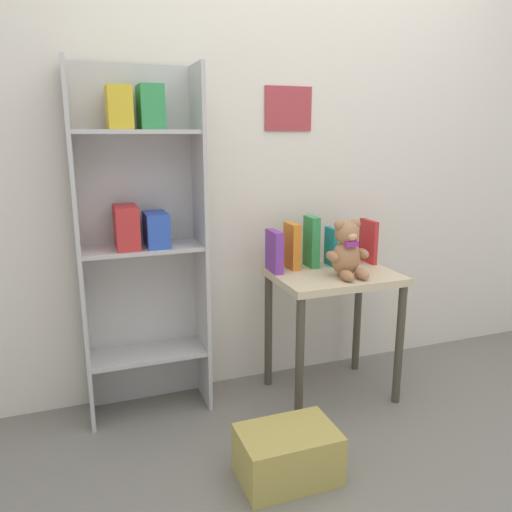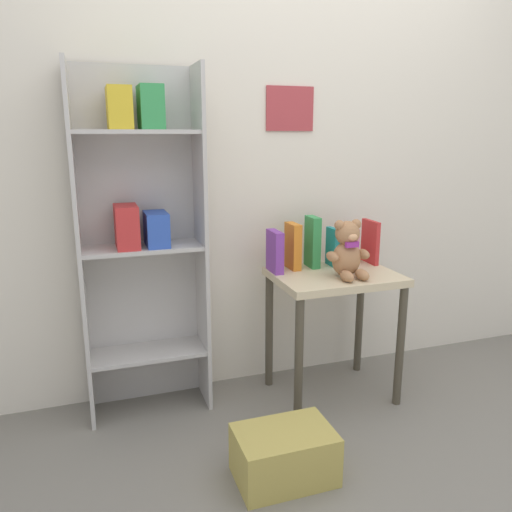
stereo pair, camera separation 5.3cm
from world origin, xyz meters
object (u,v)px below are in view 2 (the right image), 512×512
(book_standing_red, at_px, (370,242))
(bookshelf_side, at_px, (141,227))
(book_standing_green, at_px, (312,242))
(book_standing_purple, at_px, (275,251))
(book_standing_pink, at_px, (351,246))
(book_standing_orange, at_px, (293,246))
(book_standing_teal, at_px, (332,247))
(display_table, at_px, (334,295))
(storage_bin, at_px, (284,455))
(teddy_bear, at_px, (348,251))

(book_standing_red, bearing_deg, bookshelf_side, 176.67)
(book_standing_green, bearing_deg, book_standing_purple, -170.81)
(book_standing_purple, bearing_deg, book_standing_pink, 3.18)
(book_standing_orange, distance_m, book_standing_teal, 0.21)
(book_standing_purple, bearing_deg, book_standing_orange, 15.44)
(book_standing_purple, bearing_deg, display_table, -23.61)
(bookshelf_side, relative_size, storage_bin, 4.27)
(book_standing_red, bearing_deg, display_table, -154.27)
(display_table, height_order, book_standing_pink, book_standing_pink)
(book_standing_red, xyz_separation_m, storage_bin, (-0.73, -0.65, -0.66))
(bookshelf_side, height_order, teddy_bear, bookshelf_side)
(book_standing_teal, height_order, storage_bin, book_standing_teal)
(display_table, height_order, storage_bin, display_table)
(bookshelf_side, relative_size, book_standing_pink, 8.41)
(display_table, xyz_separation_m, book_standing_red, (0.27, 0.13, 0.22))
(teddy_bear, distance_m, book_standing_orange, 0.29)
(display_table, relative_size, storage_bin, 1.72)
(bookshelf_side, distance_m, book_standing_purple, 0.65)
(teddy_bear, distance_m, book_standing_pink, 0.25)
(storage_bin, bearing_deg, book_standing_purple, 72.76)
(book_standing_orange, distance_m, book_standing_red, 0.43)
(book_standing_pink, bearing_deg, book_standing_orange, 176.51)
(book_standing_red, bearing_deg, book_standing_teal, 177.83)
(display_table, relative_size, book_standing_purple, 3.17)
(bookshelf_side, xyz_separation_m, book_standing_teal, (0.95, -0.07, -0.15))
(book_standing_teal, bearing_deg, book_standing_red, -3.55)
(teddy_bear, xyz_separation_m, book_standing_green, (-0.08, 0.22, 0.00))
(display_table, height_order, book_standing_orange, book_standing_orange)
(book_standing_orange, distance_m, book_standing_pink, 0.32)
(book_standing_pink, bearing_deg, bookshelf_side, 174.82)
(book_standing_red, bearing_deg, teddy_bear, -140.24)
(book_standing_pink, xyz_separation_m, storage_bin, (-0.63, -0.67, -0.64))
(book_standing_pink, distance_m, book_standing_red, 0.11)
(bookshelf_side, relative_size, book_standing_purple, 7.88)
(book_standing_purple, xyz_separation_m, book_standing_orange, (0.11, 0.03, 0.01))
(book_standing_purple, height_order, book_standing_green, book_standing_green)
(bookshelf_side, bearing_deg, book_standing_pink, -3.42)
(book_standing_green, distance_m, book_standing_pink, 0.22)
(teddy_bear, bearing_deg, book_standing_pink, 57.40)
(book_standing_purple, bearing_deg, bookshelf_side, 173.32)
(book_standing_green, height_order, storage_bin, book_standing_green)
(book_standing_red, bearing_deg, book_standing_purple, -178.99)
(book_standing_teal, xyz_separation_m, book_standing_pink, (0.11, 0.00, -0.00))
(teddy_bear, relative_size, book_standing_teal, 1.39)
(teddy_bear, distance_m, storage_bin, 0.95)
(book_standing_green, relative_size, book_standing_pink, 1.35)
(book_standing_teal, bearing_deg, storage_bin, -129.12)
(bookshelf_side, height_order, storage_bin, bookshelf_side)
(storage_bin, bearing_deg, book_standing_red, 41.70)
(bookshelf_side, bearing_deg, display_table, -12.73)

